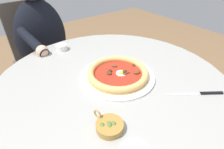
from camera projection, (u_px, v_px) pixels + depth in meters
The scene contains 7 objects.
dining_table at pixel (112, 100), 0.88m from camera, with size 1.06×1.06×0.75m.
pizza_on_plate at pixel (117, 73), 0.81m from camera, with size 0.34×0.34×0.04m.
steak_knife at pixel (203, 93), 0.72m from camera, with size 0.14×0.20×0.01m.
ramekin_capers at pixel (62, 47), 1.04m from camera, with size 0.06×0.06×0.03m.
olive_pan at pixel (109, 126), 0.57m from camera, with size 0.12×0.09×0.05m.
diner_person at pixel (48, 61), 1.39m from camera, with size 0.51×0.38×1.16m.
cafe_chair_diner at pixel (39, 50), 1.45m from camera, with size 0.42×0.42×0.93m.
Camera 1 is at (0.52, -0.39, 1.23)m, focal length 28.29 mm.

